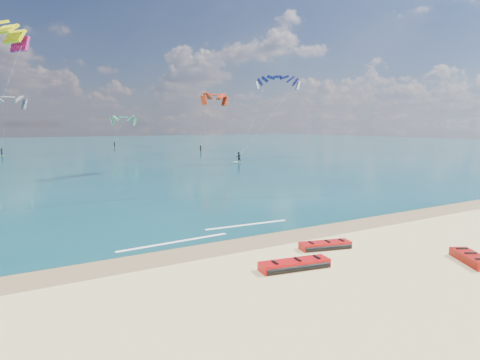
% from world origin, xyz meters
% --- Properties ---
extents(ground, '(320.00, 320.00, 0.00)m').
position_xyz_m(ground, '(0.00, 40.00, 0.00)').
color(ground, tan).
rests_on(ground, ground).
extents(wet_sand_strip, '(320.00, 2.40, 0.01)m').
position_xyz_m(wet_sand_strip, '(0.00, 3.00, 0.00)').
color(wet_sand_strip, brown).
rests_on(wet_sand_strip, ground).
extents(sea, '(320.00, 200.00, 0.04)m').
position_xyz_m(sea, '(0.00, 104.00, 0.02)').
color(sea, '#0B383E').
rests_on(sea, ground).
extents(packed_kite_left, '(3.47, 1.79, 0.44)m').
position_xyz_m(packed_kite_left, '(0.01, -1.38, 0.00)').
color(packed_kite_left, '#BB0A0B').
rests_on(packed_kite_left, ground).
extents(packed_kite_mid, '(2.97, 1.82, 0.41)m').
position_xyz_m(packed_kite_mid, '(3.16, 0.16, 0.00)').
color(packed_kite_mid, '#B90E0C').
rests_on(packed_kite_mid, ground).
extents(packed_kite_right, '(2.38, 2.88, 0.45)m').
position_xyz_m(packed_kite_right, '(7.24, -4.84, 0.00)').
color(packed_kite_right, '#9C0D06').
rests_on(packed_kite_right, ground).
extents(kitesurfer_far, '(10.37, 7.01, 14.69)m').
position_xyz_m(kitesurfer_far, '(26.67, 41.17, 7.60)').
color(kitesurfer_far, '#BFDF21').
rests_on(kitesurfer_far, sea).
extents(shoreline_foam, '(11.10, 1.90, 0.01)m').
position_xyz_m(shoreline_foam, '(-0.32, 5.61, 0.05)').
color(shoreline_foam, white).
rests_on(shoreline_foam, ground).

